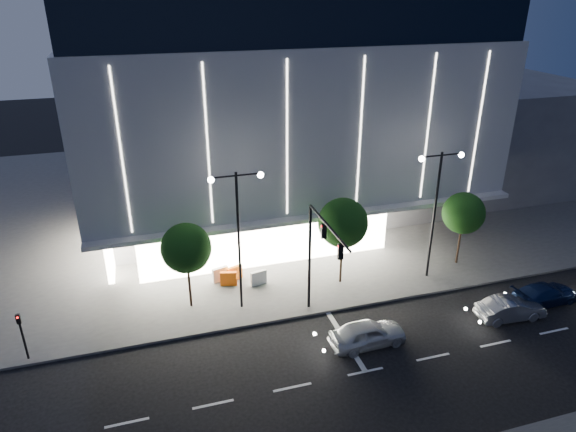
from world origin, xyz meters
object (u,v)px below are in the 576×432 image
(barrier_c, at_px, (235,273))
(tree_left, at_px, (187,250))
(street_lamp_east, at_px, (436,198))
(tree_right, at_px, (463,215))
(car_second, at_px, (510,309))
(car_third, at_px, (545,294))
(barrier_a, at_px, (229,279))
(street_lamp_west, at_px, (238,222))
(car_lead, at_px, (368,334))
(ped_signal_far, at_px, (22,332))
(traffic_mast, at_px, (318,248))
(barrier_d, at_px, (259,278))
(tree_mid, at_px, (343,225))
(barrier_b, at_px, (220,274))

(barrier_c, bearing_deg, tree_left, -164.69)
(street_lamp_east, relative_size, tree_left, 1.57)
(tree_right, distance_m, car_second, 7.44)
(car_third, relative_size, barrier_a, 4.06)
(street_lamp_west, height_order, street_lamp_east, same)
(street_lamp_west, relative_size, car_lead, 2.05)
(ped_signal_far, height_order, car_second, ped_signal_far)
(traffic_mast, distance_m, tree_right, 12.63)
(car_third, bearing_deg, street_lamp_east, 45.68)
(ped_signal_far, distance_m, car_third, 30.75)
(street_lamp_west, xyz_separation_m, ped_signal_far, (-12.00, -1.50, -4.07))
(barrier_a, bearing_deg, street_lamp_east, 2.39)
(tree_right, relative_size, barrier_d, 5.01)
(barrier_c, bearing_deg, tree_right, -28.14)
(tree_mid, height_order, tree_right, tree_mid)
(street_lamp_east, relative_size, ped_signal_far, 3.00)
(car_lead, height_order, car_third, car_lead)
(tree_right, xyz_separation_m, barrier_b, (-16.77, 2.40, -3.23))
(tree_mid, bearing_deg, barrier_a, 167.25)
(street_lamp_east, bearing_deg, car_lead, -141.95)
(traffic_mast, height_order, tree_mid, traffic_mast)
(tree_left, distance_m, tree_mid, 10.00)
(barrier_d, bearing_deg, ped_signal_far, -176.61)
(ped_signal_far, distance_m, barrier_c, 13.18)
(tree_mid, distance_m, barrier_c, 8.06)
(tree_mid, height_order, car_third, tree_mid)
(street_lamp_east, distance_m, barrier_d, 12.74)
(barrier_b, bearing_deg, barrier_a, -75.47)
(street_lamp_west, bearing_deg, ped_signal_far, -172.87)
(car_second, distance_m, barrier_b, 18.43)
(street_lamp_east, xyz_separation_m, tree_mid, (-5.97, 1.02, -1.62))
(tree_left, distance_m, car_lead, 11.56)
(tree_mid, bearing_deg, traffic_mast, -129.42)
(tree_right, distance_m, car_third, 7.16)
(street_lamp_west, distance_m, car_second, 17.13)
(street_lamp_east, bearing_deg, barrier_c, 165.59)
(car_second, bearing_deg, barrier_d, 62.99)
(barrier_a, bearing_deg, barrier_c, 62.40)
(street_lamp_west, bearing_deg, barrier_c, 86.16)
(tree_mid, bearing_deg, tree_right, -0.00)
(barrier_b, bearing_deg, car_third, -39.20)
(barrier_b, xyz_separation_m, barrier_d, (2.38, -1.19, 0.00))
(car_second, bearing_deg, traffic_mast, 78.12)
(street_lamp_east, distance_m, tree_right, 3.81)
(traffic_mast, height_order, barrier_b, traffic_mast)
(tree_mid, height_order, barrier_d, tree_mid)
(car_second, bearing_deg, ped_signal_far, 84.33)
(car_lead, bearing_deg, barrier_b, 35.00)
(tree_left, xyz_separation_m, tree_mid, (10.00, 0.00, 0.30))
(ped_signal_far, relative_size, car_third, 0.67)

